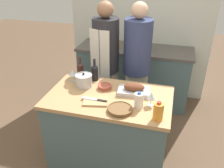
# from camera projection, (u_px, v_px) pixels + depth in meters

# --- Properties ---
(ground_plane) EXTENTS (12.00, 12.00, 0.00)m
(ground_plane) POSITION_uv_depth(u_px,v_px,m) (110.00, 160.00, 2.88)
(ground_plane) COLOR brown
(kitchen_island) EXTENTS (1.29, 0.76, 0.91)m
(kitchen_island) POSITION_uv_depth(u_px,v_px,m) (109.00, 130.00, 2.66)
(kitchen_island) COLOR #4C666B
(kitchen_island) RESTS_ON ground_plane
(back_counter) EXTENTS (1.79, 0.60, 0.93)m
(back_counter) POSITION_uv_depth(u_px,v_px,m) (134.00, 75.00, 3.90)
(back_counter) COLOR #4C666B
(back_counter) RESTS_ON ground_plane
(back_wall) EXTENTS (2.29, 0.10, 2.55)m
(back_wall) POSITION_uv_depth(u_px,v_px,m) (140.00, 20.00, 3.81)
(back_wall) COLOR silver
(back_wall) RESTS_ON ground_plane
(roasting_pan) EXTENTS (0.36, 0.24, 0.11)m
(roasting_pan) POSITION_uv_depth(u_px,v_px,m) (134.00, 90.00, 2.48)
(roasting_pan) COLOR #BCBCC1
(roasting_pan) RESTS_ON kitchen_island
(wicker_basket) EXTENTS (0.24, 0.24, 0.04)m
(wicker_basket) POSITION_uv_depth(u_px,v_px,m) (120.00, 109.00, 2.20)
(wicker_basket) COLOR brown
(wicker_basket) RESTS_ON kitchen_island
(cutting_board) EXTENTS (0.27, 0.22, 0.02)m
(cutting_board) POSITION_uv_depth(u_px,v_px,m) (96.00, 101.00, 2.34)
(cutting_board) COLOR tan
(cutting_board) RESTS_ON kitchen_island
(stock_pot) EXTENTS (0.19, 0.19, 0.17)m
(stock_pot) POSITION_uv_depth(u_px,v_px,m) (84.00, 81.00, 2.60)
(stock_pot) COLOR #B7B7BC
(stock_pot) RESTS_ON kitchen_island
(mixing_bowl) EXTENTS (0.15, 0.15, 0.05)m
(mixing_bowl) POSITION_uv_depth(u_px,v_px,m) (105.00, 86.00, 2.57)
(mixing_bowl) COLOR #A84C38
(mixing_bowl) RESTS_ON kitchen_island
(juice_jug) EXTENTS (0.09, 0.09, 0.18)m
(juice_jug) POSITION_uv_depth(u_px,v_px,m) (158.00, 111.00, 2.06)
(juice_jug) COLOR orange
(juice_jug) RESTS_ON kitchen_island
(milk_jug) EXTENTS (0.09, 0.09, 0.17)m
(milk_jug) POSITION_uv_depth(u_px,v_px,m) (139.00, 101.00, 2.22)
(milk_jug) COLOR white
(milk_jug) RESTS_ON kitchen_island
(wine_bottle_green) EXTENTS (0.08, 0.08, 0.27)m
(wine_bottle_green) POSITION_uv_depth(u_px,v_px,m) (80.00, 70.00, 2.75)
(wine_bottle_green) COLOR #381E19
(wine_bottle_green) RESTS_ON kitchen_island
(wine_bottle_dark) EXTENTS (0.08, 0.08, 0.26)m
(wine_bottle_dark) POSITION_uv_depth(u_px,v_px,m) (95.00, 72.00, 2.72)
(wine_bottle_dark) COLOR black
(wine_bottle_dark) RESTS_ON kitchen_island
(wine_glass_left) EXTENTS (0.08, 0.08, 0.14)m
(wine_glass_left) POSITION_uv_depth(u_px,v_px,m) (151.00, 96.00, 2.24)
(wine_glass_left) COLOR silver
(wine_glass_left) RESTS_ON kitchen_island
(wine_glass_right) EXTENTS (0.08, 0.08, 0.14)m
(wine_glass_right) POSITION_uv_depth(u_px,v_px,m) (73.00, 73.00, 2.70)
(wine_glass_right) COLOR silver
(wine_glass_right) RESTS_ON kitchen_island
(knife_chef) EXTENTS (0.27, 0.04, 0.01)m
(knife_chef) POSITION_uv_depth(u_px,v_px,m) (95.00, 100.00, 2.35)
(knife_chef) COLOR #B7B7BC
(knife_chef) RESTS_ON cutting_board
(stand_mixer) EXTENTS (0.18, 0.14, 0.35)m
(stand_mixer) POSITION_uv_depth(u_px,v_px,m) (142.00, 42.00, 3.49)
(stand_mixer) COLOR silver
(stand_mixer) RESTS_ON back_counter
(condiment_bottle_tall) EXTENTS (0.05, 0.05, 0.18)m
(condiment_bottle_tall) POSITION_uv_depth(u_px,v_px,m) (109.00, 40.00, 3.76)
(condiment_bottle_tall) COLOR #B28E2D
(condiment_bottle_tall) RESTS_ON back_counter
(condiment_bottle_short) EXTENTS (0.05, 0.05, 0.15)m
(condiment_bottle_short) POSITION_uv_depth(u_px,v_px,m) (118.00, 44.00, 3.65)
(condiment_bottle_short) COLOR #B28E2D
(condiment_bottle_short) RESTS_ON back_counter
(condiment_bottle_extra) EXTENTS (0.05, 0.05, 0.21)m
(condiment_bottle_extra) POSITION_uv_depth(u_px,v_px,m) (144.00, 42.00, 3.64)
(condiment_bottle_extra) COLOR #B28E2D
(condiment_bottle_extra) RESTS_ON back_counter
(person_cook_aproned) EXTENTS (0.34, 0.36, 1.73)m
(person_cook_aproned) POSITION_uv_depth(u_px,v_px,m) (106.00, 61.00, 3.12)
(person_cook_aproned) COLOR beige
(person_cook_aproned) RESTS_ON ground_plane
(person_cook_guest) EXTENTS (0.35, 0.35, 1.73)m
(person_cook_guest) POSITION_uv_depth(u_px,v_px,m) (137.00, 63.00, 3.07)
(person_cook_guest) COLOR beige
(person_cook_guest) RESTS_ON ground_plane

